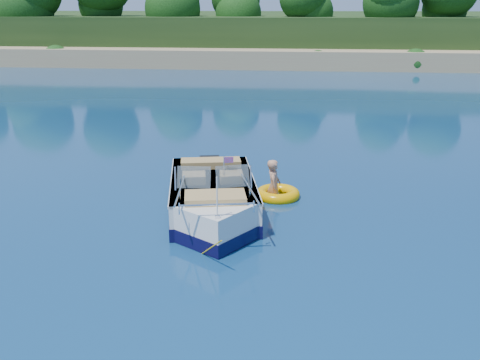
# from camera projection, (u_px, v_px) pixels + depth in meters

# --- Properties ---
(ground) EXTENTS (160.00, 160.00, 0.00)m
(ground) POSITION_uv_depth(u_px,v_px,m) (348.00, 278.00, 10.24)
(ground) COLOR #0A254C
(ground) RESTS_ON ground
(shoreline) EXTENTS (170.00, 59.00, 6.00)m
(shoreline) POSITION_uv_depth(u_px,v_px,m) (309.00, 37.00, 70.17)
(shoreline) COLOR #A1815D
(shoreline) RESTS_ON ground
(motorboat) EXTENTS (2.80, 5.75, 1.94)m
(motorboat) POSITION_uv_depth(u_px,v_px,m) (213.00, 201.00, 13.18)
(motorboat) COLOR white
(motorboat) RESTS_ON ground
(tow_tube) EXTENTS (1.44, 1.44, 0.32)m
(tow_tube) POSITION_uv_depth(u_px,v_px,m) (278.00, 194.00, 14.53)
(tow_tube) COLOR #F0A701
(tow_tube) RESTS_ON ground
(boy) EXTENTS (0.40, 0.84, 1.62)m
(boy) POSITION_uv_depth(u_px,v_px,m) (273.00, 198.00, 14.47)
(boy) COLOR tan
(boy) RESTS_ON ground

